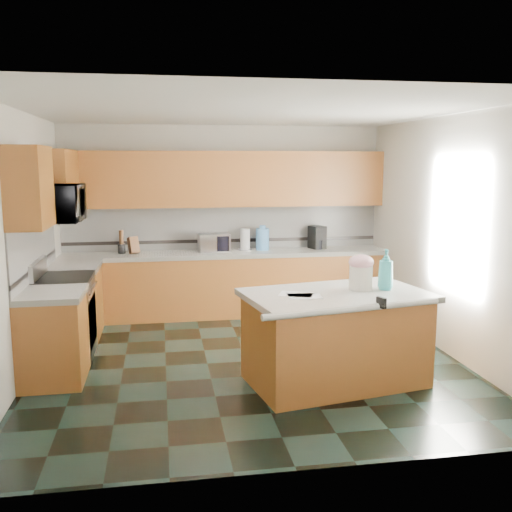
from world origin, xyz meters
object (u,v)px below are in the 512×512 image
object	(u,v)px
soap_bottle_island	(386,270)
treat_jar	(361,278)
coffee_maker	(317,237)
island_base	(335,341)
island_top	(336,295)
toaster_oven	(214,243)
knife_block	(134,245)

from	to	relation	value
soap_bottle_island	treat_jar	bearing A→B (deg)	-177.40
soap_bottle_island	coffee_maker	distance (m)	2.78
treat_jar	coffee_maker	world-z (taller)	coffee_maker
island_base	treat_jar	world-z (taller)	treat_jar
island_base	soap_bottle_island	distance (m)	0.87
island_top	coffee_maker	size ratio (longest dim) A/B	5.30
soap_bottle_island	toaster_oven	size ratio (longest dim) A/B	0.93
soap_bottle_island	coffee_maker	bearing A→B (deg)	101.08
treat_jar	knife_block	world-z (taller)	same
island_top	knife_block	distance (m)	3.47
coffee_maker	knife_block	bearing A→B (deg)	160.66
island_top	soap_bottle_island	distance (m)	0.57
soap_bottle_island	knife_block	xyz separation A→B (m)	(-2.58, 2.75, -0.09)
toaster_oven	coffee_maker	bearing A→B (deg)	-1.32
island_base	island_top	xyz separation A→B (m)	(0.00, 0.00, 0.46)
island_base	soap_bottle_island	bearing A→B (deg)	-5.84
coffee_maker	toaster_oven	bearing A→B (deg)	161.14
knife_block	treat_jar	bearing A→B (deg)	-74.01
soap_bottle_island	knife_block	bearing A→B (deg)	145.70
island_base	treat_jar	xyz separation A→B (m)	(0.27, 0.09, 0.61)
island_base	toaster_oven	xyz separation A→B (m)	(-0.94, 2.79, 0.62)
treat_jar	coffee_maker	bearing A→B (deg)	60.89
treat_jar	toaster_oven	xyz separation A→B (m)	(-1.21, 2.70, 0.01)
island_base	knife_block	world-z (taller)	knife_block
island_top	knife_block	size ratio (longest dim) A/B	7.68
toaster_oven	knife_block	bearing A→B (deg)	177.55
island_base	island_top	distance (m)	0.46
toaster_oven	treat_jar	bearing A→B (deg)	-68.33
treat_jar	soap_bottle_island	bearing A→B (deg)	-32.49
toaster_oven	soap_bottle_island	bearing A→B (deg)	-64.55
island_base	coffee_maker	xyz separation A→B (m)	(0.59, 2.82, 0.66)
island_top	soap_bottle_island	world-z (taller)	soap_bottle_island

